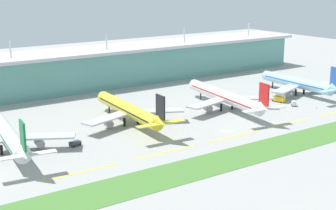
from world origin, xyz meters
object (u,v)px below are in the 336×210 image
airliner_farthest (298,83)px  airliner_far_middle (225,97)px  airliner_near_middle (129,110)px  safety_cone_nose_front (322,101)px  baggage_cart (294,104)px  airliner_nearest (9,136)px  fuel_truck (279,98)px  safety_cone_left_wingtip (316,108)px  pushback_tug (75,143)px

airliner_farthest → airliner_far_middle: bearing=-178.2°
airliner_near_middle → airliner_farthest: same height
safety_cone_nose_front → airliner_far_middle: bearing=161.6°
airliner_near_middle → baggage_cart: size_ratio=16.41×
airliner_near_middle → airliner_far_middle: (51.44, -4.88, 0.01)m
airliner_near_middle → baggage_cart: (84.65, -19.25, -5.19)m
airliner_nearest → safety_cone_nose_front: 159.24m
airliner_near_middle → airliner_farthest: (105.92, -3.14, -0.01)m
airliner_far_middle → safety_cone_nose_front: 54.67m
airliner_far_middle → fuel_truck: bearing=-7.1°
airliner_far_middle → airliner_farthest: (54.47, 1.74, -0.01)m
safety_cone_left_wingtip → safety_cone_nose_front: same height
airliner_farthest → pushback_tug: bearing=-175.8°
airliner_far_middle → safety_cone_nose_front: airliner_far_middle is taller
pushback_tug → safety_cone_nose_front: size_ratio=6.90×
airliner_near_middle → pushback_tug: bearing=-157.6°
airliner_nearest → safety_cone_nose_front: (158.31, -16.09, -6.10)m
airliner_near_middle → safety_cone_left_wingtip: bearing=-18.5°
airliner_farthest → safety_cone_nose_front: bearing=-98.8°
baggage_cart → safety_cone_nose_front: (18.36, -2.76, -0.91)m
baggage_cart → airliner_near_middle: bearing=167.2°
airliner_nearest → fuel_truck: bearing=-1.3°
airliner_nearest → baggage_cart: airliner_nearest is taller
airliner_nearest → fuel_truck: size_ratio=8.33×
fuel_truck → safety_cone_nose_front: 22.65m
safety_cone_left_wingtip → safety_cone_nose_front: 15.90m
safety_cone_left_wingtip → airliner_far_middle: bearing=146.6°
airliner_nearest → safety_cone_left_wingtip: size_ratio=89.78×
airliner_near_middle → airliner_farthest: size_ratio=1.11×
pushback_tug → safety_cone_left_wingtip: pushback_tug is taller
pushback_tug → fuel_truck: (116.84, 4.30, 1.16)m
airliner_near_middle → baggage_cart: airliner_near_middle is taller
airliner_nearest → airliner_far_middle: size_ratio=0.90×
airliner_nearest → airliner_far_middle: bearing=0.6°
safety_cone_left_wingtip → airliner_near_middle: bearing=161.5°
pushback_tug → airliner_far_middle: bearing=5.7°
airliner_far_middle → fuel_truck: 33.64m
fuel_truck → safety_cone_nose_front: size_ratio=10.77×
baggage_cart → airliner_farthest: bearing=37.1°
airliner_near_middle → safety_cone_nose_front: airliner_near_middle is taller
airliner_farthest → pushback_tug: airliner_farthest is taller
airliner_nearest → airliner_near_middle: bearing=6.1°
pushback_tug → safety_cone_left_wingtip: size_ratio=6.90×
fuel_truck → airliner_farthest: bearing=15.3°
pushback_tug → fuel_truck: 116.92m
airliner_near_middle → airliner_far_middle: same height
airliner_nearest → baggage_cart: bearing=-5.4°
pushback_tug → fuel_truck: fuel_truck is taller
safety_cone_left_wingtip → safety_cone_nose_front: (13.87, 7.78, 0.00)m
fuel_truck → safety_cone_nose_front: fuel_truck is taller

